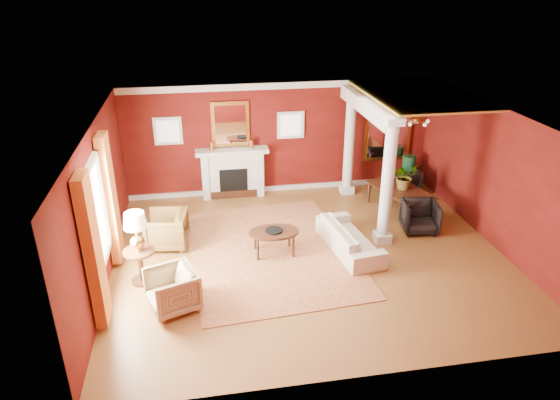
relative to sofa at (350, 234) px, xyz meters
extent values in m
plane|color=brown|center=(-0.88, -0.06, -0.39)|extent=(8.00, 8.00, 0.00)
cube|color=#61100D|center=(-0.88, 3.44, 1.06)|extent=(8.00, 0.04, 2.90)
cube|color=#61100D|center=(-0.88, -3.56, 1.06)|extent=(8.00, 0.04, 2.90)
cube|color=#61100D|center=(-4.88, -0.06, 1.06)|extent=(0.04, 7.00, 2.90)
cube|color=#61100D|center=(3.12, -0.06, 1.06)|extent=(0.04, 7.00, 2.90)
cube|color=silver|center=(-0.88, -0.06, 2.51)|extent=(8.00, 7.00, 0.04)
cube|color=silver|center=(-2.18, 3.27, 0.21)|extent=(1.60, 0.34, 1.20)
cube|color=black|center=(-2.18, 3.09, 0.06)|extent=(0.72, 0.03, 0.70)
cube|color=black|center=(-2.18, 3.09, -0.29)|extent=(1.20, 0.05, 0.20)
cube|color=silver|center=(-2.18, 3.23, 0.85)|extent=(1.85, 0.42, 0.10)
cube|color=silver|center=(-2.88, 3.24, 0.21)|extent=(0.16, 0.40, 1.20)
cube|color=silver|center=(-1.48, 3.24, 0.21)|extent=(0.16, 0.40, 1.20)
cube|color=gold|center=(-2.18, 3.40, 1.51)|extent=(0.95, 0.06, 1.15)
cube|color=white|center=(-2.18, 3.36, 1.51)|extent=(0.78, 0.02, 0.98)
cube|color=silver|center=(-3.73, 3.41, 1.41)|extent=(0.70, 0.06, 0.70)
cube|color=white|center=(-3.73, 3.37, 1.41)|extent=(0.54, 0.02, 0.54)
cube|color=silver|center=(-0.63, 3.41, 1.41)|extent=(0.70, 0.06, 0.70)
cube|color=white|center=(-0.63, 3.37, 1.41)|extent=(0.54, 0.02, 0.54)
cube|color=white|center=(-4.87, -0.66, 1.16)|extent=(0.03, 1.30, 1.70)
cube|color=silver|center=(-4.83, -1.36, 1.16)|extent=(0.08, 0.10, 1.90)
cube|color=silver|center=(-4.83, 0.04, 1.16)|extent=(0.08, 0.10, 1.90)
cube|color=#AC521D|center=(-4.76, -1.66, 1.01)|extent=(0.18, 0.55, 2.60)
cube|color=#AC521D|center=(-4.76, 0.34, 1.01)|extent=(0.18, 0.55, 2.60)
cube|color=silver|center=(0.82, 0.24, -0.29)|extent=(0.34, 0.34, 0.20)
cylinder|color=silver|center=(0.82, 0.24, 1.06)|extent=(0.26, 0.26, 2.50)
cube|color=silver|center=(0.82, 0.24, 2.33)|extent=(0.36, 0.36, 0.16)
cube|color=silver|center=(0.82, 2.94, -0.29)|extent=(0.34, 0.34, 0.20)
cylinder|color=silver|center=(0.82, 2.94, 1.06)|extent=(0.26, 0.26, 2.50)
cube|color=silver|center=(0.82, 2.94, 2.33)|extent=(0.36, 0.36, 0.16)
cube|color=silver|center=(0.82, 1.84, 2.23)|extent=(0.30, 3.20, 0.32)
cube|color=gold|center=(1.97, 1.69, 2.48)|extent=(2.30, 3.40, 0.04)
cube|color=gold|center=(2.02, 3.40, 1.16)|extent=(1.30, 0.06, 1.70)
cube|color=white|center=(2.02, 3.36, 1.16)|extent=(1.10, 0.02, 1.50)
cylinder|color=#B67839|center=(2.02, 1.74, 2.19)|extent=(0.02, 0.02, 0.65)
sphere|color=#B67839|center=(2.02, 1.74, 1.86)|extent=(0.20, 0.20, 0.20)
sphere|color=silver|center=(2.30, 1.74, 1.83)|extent=(0.09, 0.09, 0.09)
sphere|color=silver|center=(2.10, 2.00, 1.83)|extent=(0.09, 0.09, 0.09)
sphere|color=silver|center=(1.79, 1.90, 1.83)|extent=(0.09, 0.09, 0.09)
sphere|color=silver|center=(1.79, 1.57, 1.83)|extent=(0.09, 0.09, 0.09)
sphere|color=silver|center=(2.10, 1.47, 1.83)|extent=(0.09, 0.09, 0.09)
cube|color=silver|center=(-0.88, 3.40, 2.43)|extent=(8.00, 0.08, 0.16)
cube|color=silver|center=(-0.88, 3.40, -0.33)|extent=(8.00, 0.08, 0.12)
cube|color=maroon|center=(-1.67, 0.23, -0.38)|extent=(3.64, 4.67, 0.02)
imported|color=beige|center=(0.00, 0.00, 0.00)|extent=(0.85, 2.05, 0.78)
imported|color=black|center=(-3.81, 0.83, 0.04)|extent=(0.89, 0.93, 0.86)
imported|color=tan|center=(-3.63, -1.42, 0.02)|extent=(0.97, 1.00, 0.82)
cylinder|color=black|center=(-1.60, 0.12, 0.12)|extent=(1.05, 1.05, 0.05)
cylinder|color=black|center=(-1.97, -0.11, -0.15)|extent=(0.05, 0.05, 0.47)
cylinder|color=black|center=(-1.23, -0.11, -0.15)|extent=(0.05, 0.05, 0.47)
cylinder|color=black|center=(-1.97, 0.35, -0.15)|extent=(0.05, 0.05, 0.47)
cylinder|color=black|center=(-1.23, 0.35, -0.15)|extent=(0.05, 0.05, 0.47)
imported|color=black|center=(-1.59, 0.15, 0.25)|extent=(0.15, 0.03, 0.21)
cylinder|color=black|center=(-4.24, -0.48, -0.37)|extent=(0.43, 0.43, 0.04)
cylinder|color=black|center=(-4.24, -0.48, -0.06)|extent=(0.10, 0.10, 0.66)
cylinder|color=black|center=(-4.24, -0.48, 0.27)|extent=(0.58, 0.58, 0.04)
sphere|color=#B67839|center=(-4.24, -0.48, 0.47)|extent=(0.27, 0.27, 0.27)
cylinder|color=#B67839|center=(-4.24, -0.48, 0.66)|extent=(0.03, 0.03, 0.29)
cone|color=silver|center=(-4.24, -0.48, 0.92)|extent=(0.43, 0.43, 0.29)
imported|color=black|center=(1.80, 1.63, 0.08)|extent=(1.03, 1.77, 0.93)
imported|color=black|center=(1.81, 0.56, 0.00)|extent=(0.86, 0.82, 0.78)
imported|color=black|center=(2.19, 2.59, 0.01)|extent=(0.89, 0.85, 0.79)
sphere|color=#133D20|center=(2.51, 2.94, -0.20)|extent=(0.39, 0.39, 0.39)
cylinder|color=#133D20|center=(2.51, 2.94, 0.08)|extent=(0.35, 0.35, 0.93)
imported|color=#26591E|center=(1.84, 1.66, 0.79)|extent=(0.73, 0.77, 0.50)
camera|label=1|loc=(-3.01, -8.83, 5.01)|focal=32.00mm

